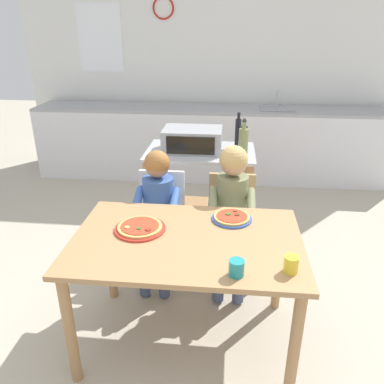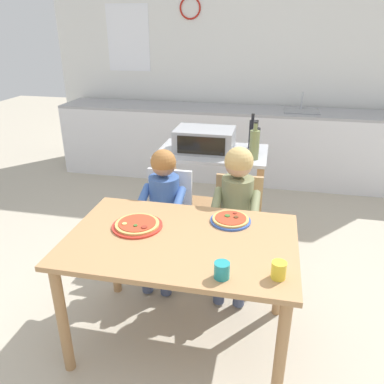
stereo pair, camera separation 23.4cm
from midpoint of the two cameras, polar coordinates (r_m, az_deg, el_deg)
name	(u,v)px [view 2 (the right image)]	position (r m, az deg, el deg)	size (l,w,h in m)	color
ground_plane	(214,237)	(3.60, 5.13, -6.72)	(12.76, 12.76, 0.00)	#B7AD99
back_wall_tiled	(241,64)	(5.09, 8.64, 18.28)	(4.87, 0.14, 2.70)	white
kitchen_counter	(234,144)	(4.86, 7.71, 7.11)	(4.38, 0.60, 1.08)	silver
kitchen_island_cart	(212,183)	(3.30, 4.98, 1.32)	(0.90, 0.58, 0.85)	#B7BABF
toaster_oven	(205,140)	(3.18, 4.02, 7.72)	(0.48, 0.34, 0.19)	#999BA0
bottle_squat_spirits	(254,144)	(3.02, 11.50, 6.98)	(0.08, 0.08, 0.30)	olive
bottle_slim_sauce	(256,140)	(3.15, 11.63, 7.50)	(0.06, 0.06, 0.28)	black
bottle_brown_beer	(252,133)	(3.30, 10.96, 8.55)	(0.05, 0.05, 0.29)	black
dining_table	(181,253)	(2.20, 1.43, -9.23)	(1.28, 0.84, 0.73)	#AD7F51
dining_chair_left	(167,216)	(2.92, -1.42, -3.61)	(0.36, 0.36, 0.81)	silver
dining_chair_right	(236,223)	(2.85, 8.98, -4.69)	(0.36, 0.36, 0.81)	tan
child_in_blue_striped_shirt	(162,203)	(2.74, -2.05, -1.69)	(0.32, 0.42, 1.01)	#424C6B
child_in_olive_shirt	(236,205)	(2.65, 9.09, -1.94)	(0.32, 0.42, 1.06)	#424C6B
pizza_plate_red_rimmed	(137,225)	(2.25, -5.24, -4.98)	(0.30, 0.30, 0.03)	red
pizza_plate_blue_rimmed	(231,220)	(2.33, 8.65, -4.18)	(0.24, 0.24, 0.03)	#3356B7
drinking_cup_teal	(222,270)	(1.83, 8.19, -11.59)	(0.08, 0.08, 0.08)	teal
drinking_cup_yellow	(279,270)	(1.89, 16.36, -11.23)	(0.07, 0.07, 0.09)	yellow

